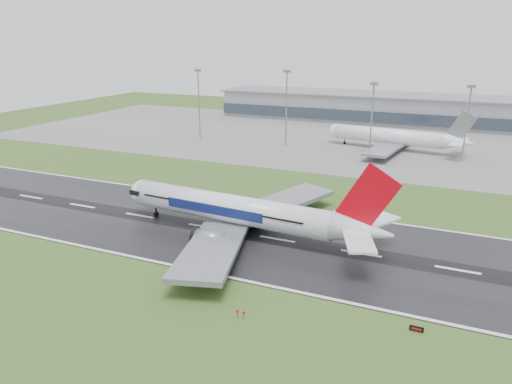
% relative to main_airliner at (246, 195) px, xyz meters
% --- Properties ---
extents(ground, '(520.00, 520.00, 0.00)m').
position_rel_main_airliner_xyz_m(ground, '(27.83, 0.60, -10.42)').
color(ground, '#314E1C').
rests_on(ground, ground).
extents(runway, '(400.00, 45.00, 0.10)m').
position_rel_main_airliner_xyz_m(runway, '(27.83, 0.60, -10.37)').
color(runway, black).
rests_on(runway, ground).
extents(apron, '(400.00, 130.00, 0.08)m').
position_rel_main_airliner_xyz_m(apron, '(27.83, 125.60, -10.38)').
color(apron, slate).
rests_on(apron, ground).
extents(terminal, '(240.00, 36.00, 15.00)m').
position_rel_main_airliner_xyz_m(terminal, '(27.83, 185.60, -2.92)').
color(terminal, gray).
rests_on(terminal, ground).
extents(main_airliner, '(74.49, 71.41, 20.64)m').
position_rel_main_airliner_xyz_m(main_airliner, '(0.00, 0.00, 0.00)').
color(main_airliner, silver).
rests_on(main_airliner, runway).
extents(parked_airliner, '(69.54, 65.87, 18.26)m').
position_rel_main_airliner_xyz_m(parked_airliner, '(18.33, 111.41, -1.21)').
color(parked_airliner, white).
rests_on(parked_airliner, apron).
extents(runway_sign, '(2.31, 0.53, 1.04)m').
position_rel_main_airliner_xyz_m(runway_sign, '(42.35, -25.62, -9.90)').
color(runway_sign, black).
rests_on(runway_sign, ground).
extents(floodmast_0, '(0.64, 0.64, 31.24)m').
position_rel_main_airliner_xyz_m(floodmast_0, '(-70.98, 100.60, 5.20)').
color(floodmast_0, gray).
rests_on(floodmast_0, ground).
extents(floodmast_1, '(0.64, 0.64, 31.89)m').
position_rel_main_airliner_xyz_m(floodmast_1, '(-26.99, 100.60, 5.53)').
color(floodmast_1, gray).
rests_on(floodmast_1, ground).
extents(floodmast_2, '(0.64, 0.64, 27.98)m').
position_rel_main_airliner_xyz_m(floodmast_2, '(10.30, 100.60, 3.57)').
color(floodmast_2, gray).
rests_on(floodmast_2, ground).
extents(floodmast_3, '(0.64, 0.64, 28.18)m').
position_rel_main_airliner_xyz_m(floodmast_3, '(46.17, 100.60, 3.67)').
color(floodmast_3, gray).
rests_on(floodmast_3, ground).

